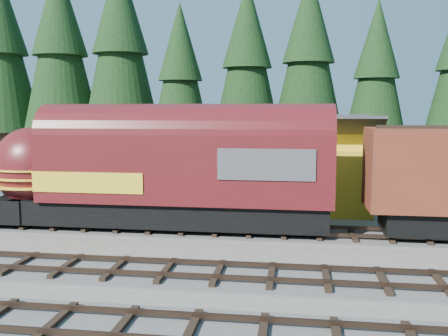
# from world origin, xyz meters

# --- Properties ---
(ground) EXTENTS (120.00, 120.00, 0.00)m
(ground) POSITION_xyz_m (0.00, 0.00, 0.00)
(ground) COLOR #6B665B
(ground) RESTS_ON ground
(track_spur) EXTENTS (32.00, 3.20, 0.33)m
(track_spur) POSITION_xyz_m (-10.00, 18.00, 0.06)
(track_spur) COLOR #4C4947
(track_spur) RESTS_ON ground
(depot) EXTENTS (12.80, 7.00, 5.30)m
(depot) POSITION_xyz_m (-0.00, 10.50, 2.96)
(depot) COLOR yellow
(depot) RESTS_ON ground
(conifer_backdrop) EXTENTS (79.73, 23.04, 16.97)m
(conifer_backdrop) POSITION_xyz_m (3.11, 25.00, 10.52)
(conifer_backdrop) COLOR black
(conifer_backdrop) RESTS_ON ground
(locomotive) EXTENTS (16.30, 3.24, 4.43)m
(locomotive) POSITION_xyz_m (-4.73, 4.00, 2.59)
(locomotive) COLOR black
(locomotive) RESTS_ON ground
(caboose) EXTENTS (10.07, 2.92, 5.24)m
(caboose) POSITION_xyz_m (-4.00, 18.00, 2.60)
(caboose) COLOR black
(caboose) RESTS_ON ground
(pickup_truck_a) EXTENTS (6.09, 3.86, 1.57)m
(pickup_truck_a) POSITION_xyz_m (-13.65, 8.90, 0.78)
(pickup_truck_a) COLOR black
(pickup_truck_a) RESTS_ON ground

